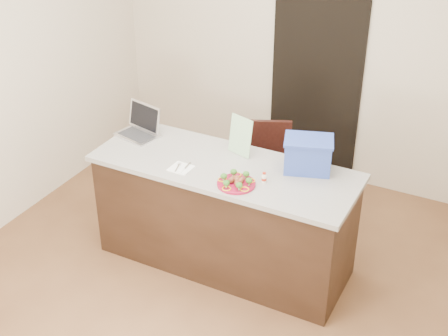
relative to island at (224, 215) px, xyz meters
The scene contains 16 objects.
ground 0.53m from the island, 90.00° to the right, with size 4.00×4.00×0.00m, color brown.
room_shell 1.18m from the island, 90.00° to the right, with size 4.00×4.00×4.00m.
doorway 1.81m from the island, 86.69° to the left, with size 0.90×0.02×2.00m, color black.
island is the anchor object (origin of this frame).
plate 0.56m from the island, 45.93° to the right, with size 0.28×0.28×0.02m.
meatballs 0.58m from the island, 45.09° to the right, with size 0.11×0.11×0.04m.
broccoli 0.59m from the island, 45.93° to the right, with size 0.24×0.23×0.04m.
pepper_rings 0.56m from the island, 45.93° to the right, with size 0.27×0.27×0.01m.
napkin 0.57m from the island, 143.56° to the right, with size 0.16×0.16×0.01m, color white.
fork 0.58m from the island, 146.36° to the right, with size 0.04×0.14×0.00m.
knife 0.57m from the island, 137.96° to the right, with size 0.02×0.18×0.01m.
yogurt_bottle 0.62m from the island, 13.23° to the right, with size 0.04×0.04×0.08m.
laptop 1.02m from the island, 169.84° to the left, with size 0.39×0.34×0.24m.
leaflet 0.65m from the island, 82.48° to the left, with size 0.22×0.00×0.31m, color white.
blue_box 0.86m from the island, 21.14° to the left, with size 0.42×0.36×0.26m.
chair 0.75m from the island, 90.53° to the left, with size 0.54×0.55×0.93m.
Camera 1 is at (1.88, -3.40, 3.28)m, focal length 50.00 mm.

